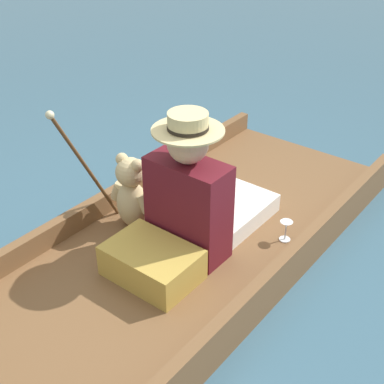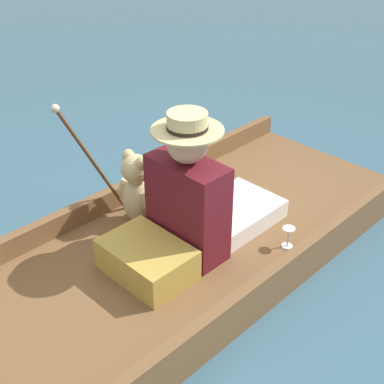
{
  "view_description": "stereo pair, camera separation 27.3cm",
  "coord_description": "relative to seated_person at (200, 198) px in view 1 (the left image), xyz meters",
  "views": [
    {
      "loc": [
        1.49,
        -1.79,
        1.9
      ],
      "look_at": [
        0.06,
        0.05,
        0.46
      ],
      "focal_mm": 50.0,
      "sensor_mm": 36.0,
      "label": 1
    },
    {
      "loc": [
        1.7,
        -1.6,
        1.9
      ],
      "look_at": [
        0.06,
        0.05,
        0.46
      ],
      "focal_mm": 50.0,
      "sensor_mm": 36.0,
      "label": 2
    }
  ],
  "objects": [
    {
      "name": "punt_boat",
      "position": [
        -0.06,
        -0.12,
        -0.32
      ],
      "size": [
        1.2,
        3.03,
        0.24
      ],
      "color": "brown",
      "rests_on": "ground_plane"
    },
    {
      "name": "teddy_bear",
      "position": [
        -0.39,
        -0.11,
        -0.07
      ],
      "size": [
        0.32,
        0.19,
        0.45
      ],
      "color": "tan",
      "rests_on": "punt_boat"
    },
    {
      "name": "wine_glass",
      "position": [
        0.37,
        0.3,
        -0.19
      ],
      "size": [
        0.07,
        0.07,
        0.12
      ],
      "color": "silver",
      "rests_on": "punt_boat"
    },
    {
      "name": "seated_person",
      "position": [
        0.0,
        0.0,
        0.0
      ],
      "size": [
        0.43,
        0.82,
        0.8
      ],
      "rotation": [
        0.0,
        0.0,
        0.21
      ],
      "color": "white",
      "rests_on": "punt_boat"
    },
    {
      "name": "walking_cane",
      "position": [
        -0.55,
        -0.31,
        0.18
      ],
      "size": [
        0.04,
        0.41,
        0.79
      ],
      "color": "brown",
      "rests_on": "punt_boat"
    },
    {
      "name": "ground_plane",
      "position": [
        -0.06,
        -0.12,
        -0.39
      ],
      "size": [
        16.0,
        16.0,
        0.0
      ],
      "primitive_type": "plane",
      "color": "#385B70"
    },
    {
      "name": "seat_cushion",
      "position": [
        -0.01,
        -0.38,
        -0.19
      ],
      "size": [
        0.46,
        0.32,
        0.17
      ],
      "color": "#B7933D",
      "rests_on": "punt_boat"
    }
  ]
}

